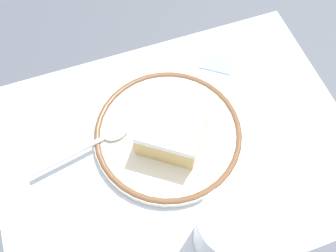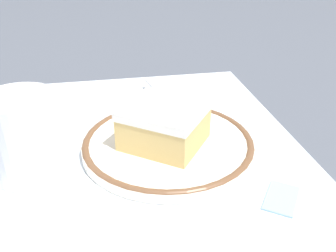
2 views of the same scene
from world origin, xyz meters
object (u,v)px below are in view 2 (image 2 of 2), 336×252
at_px(plate, 168,143).
at_px(cup, 25,141).
at_px(cake_slice, 165,126).
at_px(sugar_packet, 282,196).
at_px(spoon, 168,103).

height_order(plate, cup, cup).
bearing_deg(plate, cake_slice, -36.56).
distance_m(plate, sugar_packet, 0.15).
bearing_deg(sugar_packet, spoon, -159.97).
bearing_deg(cup, cake_slice, 94.15).
xyz_separation_m(cup, sugar_packet, (0.10, 0.26, -0.04)).
xyz_separation_m(plate, sugar_packet, (0.12, 0.10, -0.00)).
bearing_deg(sugar_packet, cake_slice, -136.80).
height_order(plate, sugar_packet, plate).
bearing_deg(plate, sugar_packet, 39.72).
relative_size(plate, sugar_packet, 4.24).
xyz_separation_m(plate, cake_slice, (0.01, -0.01, 0.03)).
bearing_deg(spoon, cake_slice, -12.61).
relative_size(plate, cake_slice, 1.75).
distance_m(plate, spoon, 0.10).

